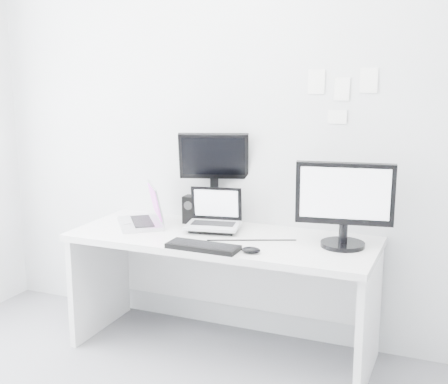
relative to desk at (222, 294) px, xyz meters
The scene contains 13 objects.
back_wall 1.05m from the desk, 90.00° to the left, with size 3.60×3.60×0.00m, color #B4B7B9.
desk is the anchor object (origin of this frame).
macbook 0.76m from the desk, behind, with size 0.36×0.27×0.27m, color silver.
speaker 0.58m from the desk, 145.92° to the left, with size 0.09×0.09×0.18m, color black.
dell_laptop 0.51m from the desk, 141.16° to the left, with size 0.32×0.25×0.26m, color #BBBDC2.
rear_monitor 0.74m from the desk, 121.61° to the left, with size 0.44×0.16×0.59m, color black.
samsung_monitor 0.93m from the desk, ahead, with size 0.53×0.24×0.49m, color black.
keyboard 0.47m from the desk, 89.38° to the right, with size 0.40×0.14×0.03m, color black.
mouse 0.53m from the desk, 42.18° to the right, with size 0.10×0.07×0.03m, color black.
wall_note_0 1.38m from the desk, 37.40° to the left, with size 0.10×0.00×0.14m, color white.
wall_note_1 1.40m from the desk, 29.83° to the left, with size 0.09×0.00×0.13m, color white.
wall_note_2 1.51m from the desk, 24.64° to the left, with size 0.10×0.00×0.14m, color white.
wall_note_3 1.25m from the desk, 30.67° to the left, with size 0.11×0.00×0.08m, color white.
Camera 1 is at (1.30, -1.85, 1.70)m, focal length 47.71 mm.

